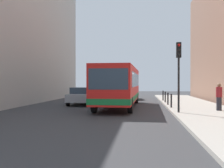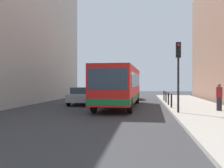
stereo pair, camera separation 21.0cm
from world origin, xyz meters
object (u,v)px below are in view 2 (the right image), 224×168
Objects in this scene: traffic_light at (178,64)px; pedestrian_near_signal at (219,97)px; car_beside_bus at (82,95)px; bollard_farthest at (164,96)px; bollard_far at (166,97)px; bus at (120,85)px; bollard_near at (171,101)px; car_behind_bus at (131,92)px; bollard_mid at (168,99)px.

traffic_light is 2.41× the size of pedestrian_near_signal.
car_beside_bus is 8.08m from bollard_farthest.
bollard_far is at bearing -134.61° from pedestrian_near_signal.
bus is 11.67× the size of bollard_farthest.
pedestrian_near_signal reaches higher than bollard_near.
bollard_near is at bearing 152.49° from car_beside_bus.
car_behind_bus is at bearing 104.02° from traffic_light.
bollard_farthest is (3.41, -3.89, -0.16)m from car_behind_bus.
car_behind_bus is 11.60m from bollard_near.
pedestrian_near_signal is (2.75, -6.43, 0.37)m from bollard_far.
bus is at bearing -123.45° from bollard_farthest.
bollard_near is at bearing 91.92° from traffic_light.
car_behind_bus is at bearing 111.44° from bollard_mid.
car_behind_bus is at bearing 107.10° from bollard_near.
car_beside_bus is 7.23m from bollard_mid.
pedestrian_near_signal reaches higher than bollard_farthest.
car_beside_bus is 7.28m from bollard_far.
bus is 7.27m from pedestrian_near_signal.
traffic_light is 3.59m from pedestrian_near_signal.
bollard_near and bollard_far have the same top height.
car_behind_bus is (3.74, 7.65, 0.00)m from car_beside_bus.
bollard_far is 0.56× the size of pedestrian_near_signal.
bollard_near is 7.20m from bollard_farthest.
pedestrian_near_signal is (9.90, -5.07, 0.21)m from car_beside_bus.
pedestrian_near_signal is at bearing 155.94° from bus.
bus is 4.02m from bollard_mid.
traffic_light reaches higher than bollard_far.
pedestrian_near_signal is (6.51, -3.14, -0.73)m from bus.
bus is 11.67× the size of bollard_near.
bollard_far is at bearing 90.00° from bollard_near.
car_beside_bus is at bearing 138.50° from traffic_light.
traffic_light reaches higher than pedestrian_near_signal.
bollard_farthest is at bearing 90.00° from bollard_mid.
pedestrian_near_signal reaches higher than bollard_mid.
pedestrian_near_signal reaches higher than car_behind_bus.
bollard_near is at bearing -90.00° from bollard_mid.
car_beside_bus is at bearing -27.96° from bus.
car_beside_bus is at bearing 62.12° from car_behind_bus.
car_behind_bus is 4.69× the size of bollard_far.
bollard_far is at bearing 90.00° from bollard_mid.
car_beside_bus is at bearing -152.26° from bollard_farthest.
bollard_mid is at bearing 90.00° from bollard_near.
bollard_mid is at bearing -123.47° from pedestrian_near_signal.
traffic_light reaches higher than car_beside_bus.
traffic_light is at bearing 136.64° from car_beside_bus.
car_beside_bus reaches higher than bollard_mid.
car_beside_bus reaches higher than bollard_near.
car_behind_bus reaches higher than bollard_far.
bollard_far is (0.00, 2.40, 0.00)m from bollard_mid.
traffic_light reaches higher than bollard_farthest.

